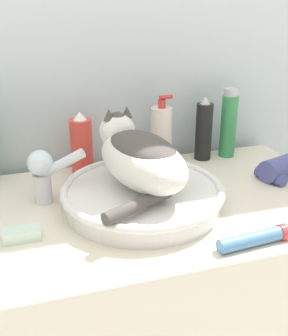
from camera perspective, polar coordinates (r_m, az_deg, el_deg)
wall_back at (r=1.25m, az=-6.53°, el=15.77°), size 8.00×0.05×2.40m
sink_basin at (r=1.02m, az=-0.23°, el=-3.66°), size 0.40×0.40×0.06m
cat at (r=0.99m, az=-0.63°, el=1.71°), size 0.24×0.33×0.16m
faucet at (r=1.05m, az=-13.36°, el=-0.41°), size 0.14×0.09×0.15m
soap_pump_bottle at (r=1.25m, az=2.36°, el=4.43°), size 0.06×0.06×0.21m
hairspray_can_black at (r=1.30m, az=8.09°, el=5.07°), size 0.05×0.05×0.20m
spray_bottle_trigger at (r=1.20m, az=-8.46°, el=3.05°), size 0.06×0.06×0.18m
shampoo_bottle_tall at (r=1.33m, az=11.38°, el=5.87°), size 0.05×0.05×0.22m
cream_tube at (r=0.91m, az=14.78°, el=-9.25°), size 0.17×0.05×0.04m
hair_dryer at (r=1.24m, az=18.20°, el=0.04°), size 0.17×0.11×0.06m
soap_bar at (r=0.94m, az=-16.20°, el=-8.62°), size 0.08×0.04×0.02m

